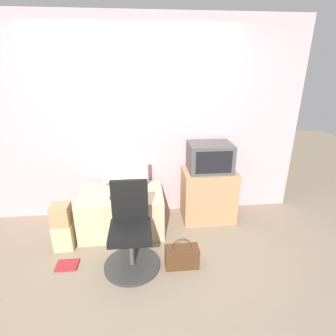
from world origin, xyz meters
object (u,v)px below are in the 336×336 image
Objects in this scene: crt_tv at (210,157)px; handbag at (182,256)px; main_monitor at (125,172)px; keyboard at (124,196)px; mouse at (144,195)px; book at (67,265)px; office_chair at (131,235)px; cardboard_box_lower at (65,235)px.

crt_tv is 1.58× the size of handbag.
keyboard is at bearing -92.22° from main_monitor.
book is (-0.85, -0.54, -0.53)m from mouse.
book is (-0.69, 0.02, -0.35)m from office_chair.
crt_tv is (1.11, 0.28, 0.36)m from keyboard.
office_chair is at bearing -80.84° from keyboard.
book is (-1.22, 0.11, -0.11)m from handbag.
office_chair is at bearing 169.97° from handbag.
crt_tv is at bearing 14.30° from keyboard.
keyboard reaches higher than cardboard_box_lower.
main_monitor reaches higher than book.
mouse is 0.18× the size of cardboard_box_lower.
crt_tv is (1.10, 0.03, 0.16)m from main_monitor.
cardboard_box_lower is at bearing 105.87° from book.
mouse is at bearing -161.93° from crt_tv.
main_monitor is 0.32m from keyboard.
handbag is at bearing -19.02° from cardboard_box_lower.
book is (-0.61, -0.79, -0.73)m from main_monitor.
crt_tv is at bearing 39.53° from office_chair.
book is (-0.60, -0.54, -0.52)m from keyboard.
main_monitor is 1.11m from crt_tv.
handbag is at bearing -46.58° from keyboard.
office_chair is 4.07× the size of book.
handbag is 1.56× the size of book.
mouse is 1.13m from book.
book is at bearing -147.47° from mouse.
keyboard is 0.37× the size of office_chair.
office_chair reaches higher than book.
office_chair is (0.09, -0.56, -0.17)m from keyboard.
crt_tv is 1.81× the size of cardboard_box_lower.
keyboard is 0.99m from handbag.
handbag is (0.37, -0.65, -0.42)m from mouse.
main_monitor is 2.57× the size of book.
crt_tv is 2.46× the size of book.
mouse is at bearing 11.76° from cardboard_box_lower.
handbag is (0.53, -0.09, -0.24)m from office_chair.
crt_tv reaches higher than keyboard.
office_chair is (0.08, -0.81, -0.38)m from main_monitor.
book is (0.10, -0.34, -0.14)m from cardboard_box_lower.
keyboard reaches higher than book.
cardboard_box_lower is at bearing -165.18° from crt_tv.
main_monitor is 0.89m from office_chair.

